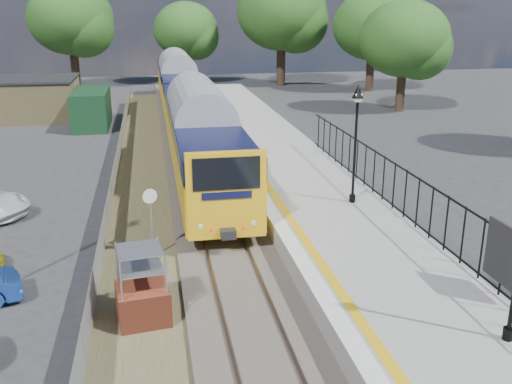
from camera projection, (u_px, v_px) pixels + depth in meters
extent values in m
plane|color=#2D2D30|center=(245.00, 310.00, 16.25)|extent=(120.00, 120.00, 0.00)
cube|color=#473F38|center=(208.00, 197.00, 25.57)|extent=(3.40, 80.00, 0.20)
cube|color=#4C472D|center=(143.00, 218.00, 23.22)|extent=(2.60, 70.00, 0.06)
cube|color=brown|center=(192.00, 196.00, 25.41)|extent=(0.07, 80.00, 0.14)
cube|color=brown|center=(224.00, 194.00, 25.66)|extent=(0.07, 80.00, 0.14)
cube|color=gray|center=(311.00, 198.00, 24.32)|extent=(5.00, 70.00, 0.90)
cube|color=silver|center=(259.00, 191.00, 23.79)|extent=(0.50, 70.00, 0.01)
cube|color=gold|center=(271.00, 191.00, 23.88)|extent=(0.30, 70.00, 0.01)
cylinder|color=black|center=(508.00, 334.00, 13.14)|extent=(0.24, 0.24, 0.30)
cylinder|color=black|center=(352.00, 198.00, 22.45)|extent=(0.24, 0.24, 0.30)
cylinder|color=black|center=(355.00, 153.00, 21.88)|extent=(0.10, 0.10, 3.70)
cube|color=black|center=(358.00, 102.00, 21.28)|extent=(0.08, 0.08, 0.30)
cube|color=beige|center=(358.00, 98.00, 21.23)|extent=(0.26, 0.26, 0.30)
cone|color=black|center=(358.00, 91.00, 21.16)|extent=(0.44, 0.44, 0.50)
cube|color=black|center=(426.00, 184.00, 18.90)|extent=(0.05, 26.00, 0.05)
cube|color=black|center=(502.00, 254.00, 14.86)|extent=(0.08, 1.40, 1.60)
cube|color=#9D8959|center=(22.00, 100.00, 43.64)|extent=(8.00, 6.00, 3.00)
cube|color=black|center=(19.00, 79.00, 43.16)|extent=(8.20, 6.20, 0.15)
cube|color=#153A1E|center=(92.00, 109.00, 40.91)|extent=(2.40, 6.00, 2.60)
cylinder|color=#332319|center=(75.00, 69.00, 60.69)|extent=(0.88, 0.88, 3.85)
ellipsoid|color=#224A18|center=(71.00, 18.00, 59.08)|extent=(8.80, 8.80, 7.48)
cylinder|color=#332319|center=(187.00, 69.00, 64.75)|extent=(0.72, 0.72, 3.15)
ellipsoid|color=#224A18|center=(186.00, 30.00, 63.43)|extent=(7.20, 7.20, 6.12)
cylinder|color=#332319|center=(281.00, 66.00, 62.57)|extent=(0.96, 0.96, 4.20)
ellipsoid|color=#224A18|center=(282.00, 12.00, 60.82)|extent=(9.60, 9.60, 8.16)
cylinder|color=#332319|center=(370.00, 74.00, 58.46)|extent=(0.80, 0.80, 3.50)
ellipsoid|color=#224A18|center=(373.00, 25.00, 56.99)|extent=(8.00, 8.00, 6.80)
cylinder|color=#332319|center=(400.00, 92.00, 46.94)|extent=(0.72, 0.72, 3.15)
ellipsoid|color=#224A18|center=(405.00, 39.00, 45.62)|extent=(7.20, 7.20, 6.12)
cube|color=gold|center=(200.00, 144.00, 28.60)|extent=(2.80, 20.00, 1.90)
cube|color=#0E1135|center=(199.00, 118.00, 28.19)|extent=(2.82, 20.00, 0.90)
cube|color=black|center=(199.00, 118.00, 28.19)|extent=(2.82, 18.00, 0.70)
cube|color=black|center=(200.00, 167.00, 28.96)|extent=(2.00, 18.00, 0.45)
cube|color=gold|center=(178.00, 89.00, 47.86)|extent=(2.80, 20.00, 1.90)
cube|color=#0E1135|center=(177.00, 73.00, 47.46)|extent=(2.82, 20.00, 0.90)
cube|color=black|center=(177.00, 73.00, 47.46)|extent=(2.82, 18.00, 0.70)
cube|color=black|center=(178.00, 103.00, 48.23)|extent=(2.00, 18.00, 0.45)
cube|color=black|center=(227.00, 174.00, 18.63)|extent=(2.24, 0.04, 1.10)
cube|color=brown|center=(143.00, 304.00, 15.50)|extent=(1.53, 1.53, 1.05)
cylinder|color=#999EA3|center=(152.00, 227.00, 19.29)|extent=(0.06, 0.06, 2.25)
cylinder|color=silver|center=(150.00, 196.00, 18.89)|extent=(0.49, 0.20, 0.51)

